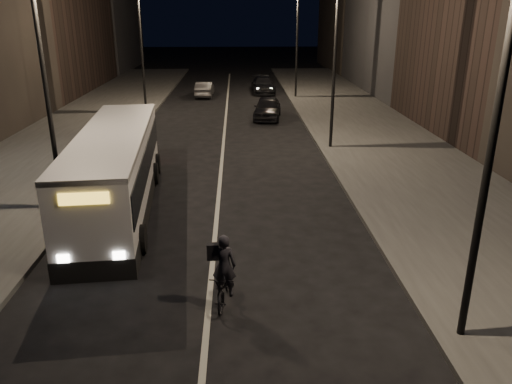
{
  "coord_description": "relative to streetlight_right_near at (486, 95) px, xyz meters",
  "views": [
    {
      "loc": [
        0.76,
        -13.04,
        6.82
      ],
      "look_at": [
        1.32,
        1.53,
        1.5
      ],
      "focal_mm": 35.0,
      "sensor_mm": 36.0,
      "label": 1
    }
  ],
  "objects": [
    {
      "name": "sidewalk_right",
      "position": [
        3.17,
        18.0,
        -5.28
      ],
      "size": [
        7.0,
        70.0,
        0.16
      ],
      "primitive_type": "cube",
      "color": "#353633",
      "rests_on": "ground"
    },
    {
      "name": "streetlight_right_mid",
      "position": [
        0.0,
        16.0,
        0.0
      ],
      "size": [
        1.2,
        0.44,
        8.12
      ],
      "color": "black",
      "rests_on": "sidewalk_right"
    },
    {
      "name": "sidewalk_left",
      "position": [
        -13.83,
        18.0,
        -5.28
      ],
      "size": [
        7.0,
        70.0,
        0.16
      ],
      "primitive_type": "cube",
      "color": "#353633",
      "rests_on": "ground"
    },
    {
      "name": "streetlight_left_near",
      "position": [
        -10.66,
        8.0,
        0.0
      ],
      "size": [
        1.2,
        0.44,
        8.12
      ],
      "color": "black",
      "rests_on": "sidewalk_left"
    },
    {
      "name": "car_far",
      "position": [
        -2.24,
        35.03,
        -4.68
      ],
      "size": [
        2.06,
        4.73,
        1.36
      ],
      "primitive_type": "imported",
      "rotation": [
        0.0,
        0.0,
        0.03
      ],
      "color": "black",
      "rests_on": "ground"
    },
    {
      "name": "car_mid",
      "position": [
        -7.25,
        33.1,
        -4.73
      ],
      "size": [
        1.46,
        3.85,
        1.26
      ],
      "primitive_type": "imported",
      "rotation": [
        0.0,
        0.0,
        3.11
      ],
      "color": "#333335",
      "rests_on": "ground"
    },
    {
      "name": "streetlight_left_far",
      "position": [
        -10.66,
        26.0,
        0.0
      ],
      "size": [
        1.2,
        0.44,
        8.12
      ],
      "color": "black",
      "rests_on": "sidewalk_left"
    },
    {
      "name": "car_near",
      "position": [
        -2.54,
        23.95,
        -4.65
      ],
      "size": [
        2.2,
        4.38,
        1.43
      ],
      "primitive_type": "imported",
      "rotation": [
        0.0,
        0.0,
        -0.12
      ],
      "color": "black",
      "rests_on": "ground"
    },
    {
      "name": "ground",
      "position": [
        -5.33,
        4.0,
        -5.36
      ],
      "size": [
        180.0,
        180.0,
        0.0
      ],
      "primitive_type": "plane",
      "color": "black",
      "rests_on": "ground"
    },
    {
      "name": "streetlight_right_far",
      "position": [
        0.0,
        32.0,
        0.0
      ],
      "size": [
        1.2,
        0.44,
        8.12
      ],
      "color": "black",
      "rests_on": "sidewalk_right"
    },
    {
      "name": "streetlight_right_near",
      "position": [
        0.0,
        0.0,
        0.0
      ],
      "size": [
        1.2,
        0.44,
        8.12
      ],
      "color": "black",
      "rests_on": "sidewalk_right"
    },
    {
      "name": "city_bus",
      "position": [
        -8.91,
        8.09,
        -3.8
      ],
      "size": [
        3.22,
        10.79,
        2.87
      ],
      "rotation": [
        0.0,
        0.0,
        0.09
      ],
      "color": "silver",
      "rests_on": "ground"
    },
    {
      "name": "cyclist_on_bicycle",
      "position": [
        -4.93,
        1.65,
        -4.72
      ],
      "size": [
        0.81,
        1.73,
        1.92
      ],
      "rotation": [
        0.0,
        0.0,
        -0.14
      ],
      "color": "black",
      "rests_on": "ground"
    }
  ]
}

